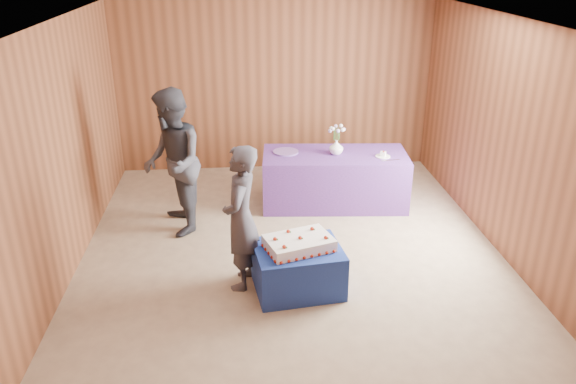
{
  "coord_description": "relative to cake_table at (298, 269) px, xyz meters",
  "views": [
    {
      "loc": [
        -0.56,
        -5.84,
        3.39
      ],
      "look_at": [
        -0.04,
        0.1,
        0.78
      ],
      "focal_mm": 35.0,
      "sensor_mm": 36.0,
      "label": 1
    }
  ],
  "objects": [
    {
      "name": "cake_slice",
      "position": [
        1.37,
        2.0,
        0.54
      ],
      "size": [
        0.09,
        0.09,
        0.09
      ],
      "rotation": [
        0.0,
        0.0,
        -0.54
      ],
      "color": "silver",
      "rests_on": "plate"
    },
    {
      "name": "guest_left",
      "position": [
        -0.59,
        0.17,
        0.54
      ],
      "size": [
        0.49,
        0.64,
        1.59
      ],
      "primitive_type": "imported",
      "rotation": [
        0.0,
        0.0,
        -1.77
      ],
      "color": "#36353F",
      "rests_on": "ground"
    },
    {
      "name": "sheet_cake",
      "position": [
        0.01,
        0.0,
        0.31
      ],
      "size": [
        0.81,
        0.67,
        0.16
      ],
      "rotation": [
        0.0,
        0.0,
        0.32
      ],
      "color": "silver",
      "rests_on": "cake_table"
    },
    {
      "name": "platter",
      "position": [
        0.06,
        2.29,
        0.51
      ],
      "size": [
        0.47,
        0.47,
        0.02
      ],
      "primitive_type": "cylinder",
      "rotation": [
        0.0,
        0.0,
        -0.44
      ],
      "color": "#714F9E",
      "rests_on": "serving_table"
    },
    {
      "name": "ground",
      "position": [
        0.01,
        0.74,
        -0.25
      ],
      "size": [
        6.0,
        6.0,
        0.0
      ],
      "primitive_type": "plane",
      "color": "tan",
      "rests_on": "ground"
    },
    {
      "name": "guest_right",
      "position": [
        -1.41,
        1.53,
        0.68
      ],
      "size": [
        0.88,
        1.03,
        1.86
      ],
      "primitive_type": "imported",
      "rotation": [
        0.0,
        0.0,
        -1.36
      ],
      "color": "#34353E",
      "rests_on": "ground"
    },
    {
      "name": "serving_table",
      "position": [
        0.74,
        2.17,
        0.12
      ],
      "size": [
        2.06,
        1.05,
        0.75
      ],
      "primitive_type": "cube",
      "rotation": [
        0.0,
        0.0,
        -0.08
      ],
      "color": "#62338E",
      "rests_on": "ground"
    },
    {
      "name": "knife",
      "position": [
        1.44,
        1.85,
        0.5
      ],
      "size": [
        0.26,
        0.05,
        0.0
      ],
      "primitive_type": "cube",
      "rotation": [
        0.0,
        0.0,
        0.13
      ],
      "color": "#B8B8BD",
      "rests_on": "serving_table"
    },
    {
      "name": "cake_table",
      "position": [
        0.0,
        0.0,
        0.0
      ],
      "size": [
        0.98,
        0.81,
        0.5
      ],
      "primitive_type": "cube",
      "rotation": [
        0.0,
        0.0,
        0.13
      ],
      "color": "navy",
      "rests_on": "ground"
    },
    {
      "name": "plate",
      "position": [
        1.37,
        2.0,
        0.51
      ],
      "size": [
        0.26,
        0.26,
        0.01
      ],
      "primitive_type": "cylinder",
      "rotation": [
        0.0,
        0.0,
        -0.35
      ],
      "color": "white",
      "rests_on": "serving_table"
    },
    {
      "name": "flower_spray",
      "position": [
        0.75,
        2.16,
        0.86
      ],
      "size": [
        0.24,
        0.24,
        0.18
      ],
      "color": "#346729",
      "rests_on": "vase"
    },
    {
      "name": "room_shell",
      "position": [
        0.01,
        0.74,
        1.55
      ],
      "size": [
        5.04,
        6.04,
        2.72
      ],
      "color": "brown",
      "rests_on": "ground"
    },
    {
      "name": "vase",
      "position": [
        0.75,
        2.16,
        0.6
      ],
      "size": [
        0.26,
        0.26,
        0.2
      ],
      "primitive_type": "imported",
      "rotation": [
        0.0,
        0.0,
        -0.49
      ],
      "color": "white",
      "rests_on": "serving_table"
    }
  ]
}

